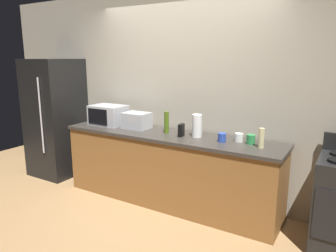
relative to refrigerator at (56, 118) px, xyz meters
name	(u,v)px	position (x,y,z in m)	size (l,w,h in m)	color
ground_plane	(151,214)	(2.05, -0.40, -0.90)	(8.00, 8.00, 0.00)	#A87F51
back_wall	(184,94)	(2.05, 0.41, 0.45)	(6.40, 0.10, 2.70)	#B2A893
counter_run	(168,168)	(2.05, 0.00, -0.45)	(2.84, 0.64, 0.90)	brown
refrigerator	(56,118)	(0.00, 0.00, 0.00)	(0.72, 0.73, 1.80)	black
microwave	(108,115)	(1.04, 0.05, 0.13)	(0.48, 0.35, 0.27)	#B7BABF
toaster_oven	(137,120)	(1.53, 0.06, 0.10)	(0.34, 0.26, 0.21)	#B7BABF
paper_towel_roll	(197,126)	(2.42, 0.05, 0.13)	(0.12, 0.12, 0.27)	white
cordless_phone	(181,130)	(2.25, -0.02, 0.07)	(0.05, 0.11, 0.15)	black
bottle_olive_oil	(167,122)	(2.01, 0.03, 0.14)	(0.06, 0.06, 0.27)	#4C6B19
bottle_hand_soap	(261,138)	(3.20, -0.02, 0.11)	(0.06, 0.06, 0.21)	beige
mug_green	(251,139)	(3.06, 0.08, 0.05)	(0.09, 0.09, 0.10)	#2D8C47
mug_blue	(222,137)	(2.76, 0.00, 0.05)	(0.09, 0.09, 0.10)	#2D4CB2
mug_white	(239,137)	(2.91, 0.11, 0.05)	(0.09, 0.09, 0.09)	white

